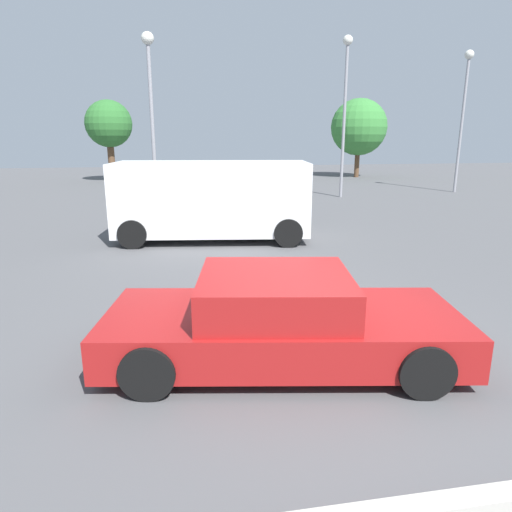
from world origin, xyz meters
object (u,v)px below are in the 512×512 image
Objects in this scene: van_white at (212,198)px; light_post_near at (151,94)px; dog at (285,270)px; light_post_mid at (345,92)px; light_post_far at (464,99)px; sedan_foreground at (280,321)px.

light_post_near is at bearing -62.71° from van_white.
dog is at bearing 112.46° from van_white.
light_post_mid is (5.73, 12.49, 4.55)m from dog.
dog is at bearing -132.64° from light_post_far.
van_white is at bearing 117.80° from dog.
light_post_near is at bearing 108.84° from sedan_foreground.
light_post_near is at bearing -157.71° from light_post_mid.
light_post_near is 15.82m from light_post_far.
light_post_near is (-2.84, 8.98, 4.05)m from dog.
light_post_far is (13.46, 9.22, 3.48)m from van_white.
light_post_near reaches higher than van_white.
sedan_foreground is at bearing 99.85° from van_white.
van_white is at bearing -70.23° from light_post_near.
van_white is at bearing -129.48° from light_post_mid.
sedan_foreground is 0.66× the size of light_post_mid.
dog is 0.10× the size of light_post_near.
light_post_far reaches higher than dog.
light_post_near reaches higher than dog.
dog is at bearing 85.01° from sedan_foreground.
sedan_foreground is at bearing -91.52° from dog.
sedan_foreground is 7.37× the size of dog.
dog is 14.48m from light_post_mid.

